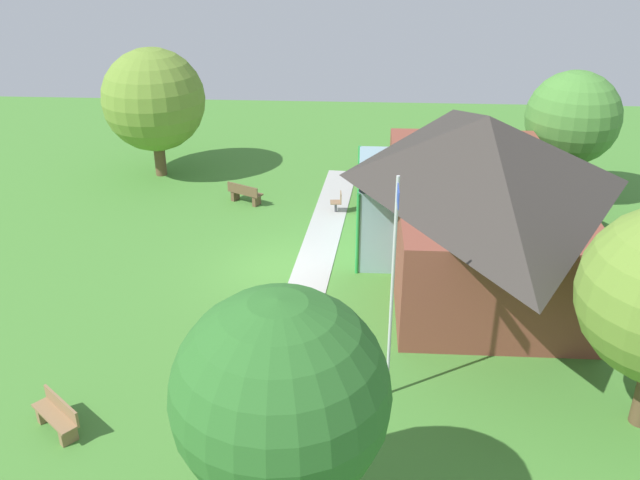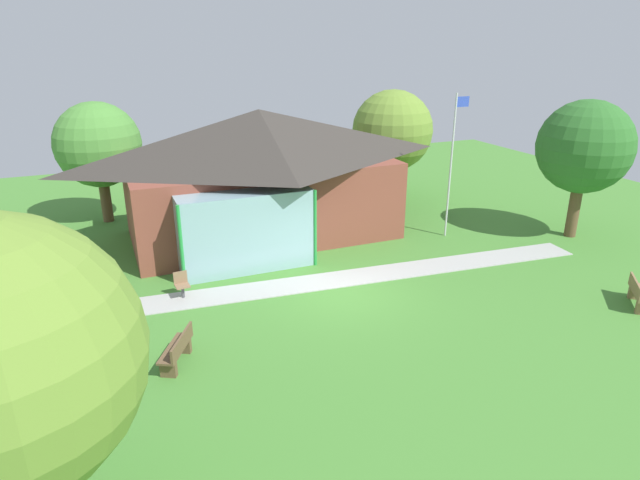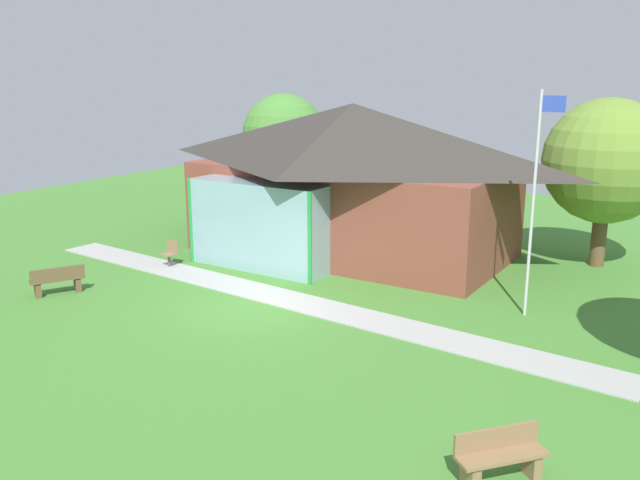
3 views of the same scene
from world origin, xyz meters
name	(u,v)px [view 1 (image 1 of 3)]	position (x,y,z in m)	size (l,w,h in m)	color
ground_plane	(281,271)	(0.00, 0.00, 0.00)	(44.00, 44.00, 0.00)	#478433
pavilion	(476,190)	(-0.88, 6.39, 2.73)	(11.60, 7.31, 5.25)	brown
footpath	(312,271)	(0.00, 1.06, 0.01)	(19.35, 1.30, 0.03)	#ADADA8
flagpole	(393,283)	(6.32, 3.40, 3.24)	(0.64, 0.08, 5.89)	silver
bench_lawn_far_right	(57,416)	(8.07, -4.34, 0.40)	(1.31, 1.43, 0.84)	olive
bench_mid_left	(245,194)	(-5.71, -2.10, 0.40)	(1.10, 1.53, 0.84)	brown
patio_chair_west	(337,203)	(-4.98, 1.73, 0.42)	(0.47, 0.47, 0.86)	#8C6B4C
tree_behind_pavilion_left	(573,118)	(-6.85, 10.97, 3.49)	(3.71, 3.71, 5.37)	brown
tree_east_hedge	(281,396)	(11.16, 1.34, 3.77)	(3.74, 3.74, 5.67)	brown
tree_lawn_corner	(154,100)	(-8.76, -6.44, 3.45)	(4.46, 4.46, 5.69)	brown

